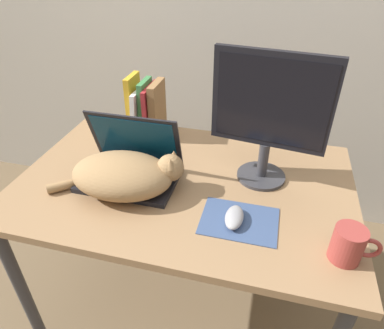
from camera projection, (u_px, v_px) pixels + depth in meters
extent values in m
cube|color=#93704C|center=(184.00, 183.00, 1.24)|extent=(1.19, 0.77, 0.03)
cylinder|color=#38383D|center=(23.00, 292.00, 1.29)|extent=(0.04, 0.04, 0.72)
cylinder|color=#38383D|center=(105.00, 187.00, 1.83)|extent=(0.04, 0.04, 0.72)
cylinder|color=#38383D|center=(316.00, 222.00, 1.60)|extent=(0.04, 0.04, 0.72)
cube|color=black|center=(130.00, 179.00, 1.22)|extent=(0.33, 0.23, 0.02)
cube|color=#28282D|center=(128.00, 179.00, 1.20)|extent=(0.27, 0.12, 0.00)
cube|color=black|center=(135.00, 140.00, 1.22)|extent=(0.33, 0.07, 0.22)
cube|color=#0A334C|center=(135.00, 141.00, 1.21)|extent=(0.30, 0.06, 0.19)
ellipsoid|color=#99754C|center=(122.00, 175.00, 1.14)|extent=(0.36, 0.26, 0.13)
sphere|color=#99754C|center=(170.00, 168.00, 1.14)|extent=(0.09, 0.09, 0.09)
cone|color=#99754C|center=(174.00, 155.00, 1.14)|extent=(0.04, 0.04, 0.03)
cone|color=#99754C|center=(170.00, 164.00, 1.09)|extent=(0.04, 0.04, 0.03)
cylinder|color=#99754C|center=(68.00, 184.00, 1.18)|extent=(0.13, 0.11, 0.03)
cylinder|color=#333338|center=(261.00, 176.00, 1.24)|extent=(0.17, 0.17, 0.01)
cylinder|color=#333338|center=(263.00, 160.00, 1.20)|extent=(0.04, 0.04, 0.13)
cube|color=black|center=(271.00, 101.00, 1.08)|extent=(0.38, 0.07, 0.32)
cube|color=black|center=(272.00, 103.00, 1.07)|extent=(0.35, 0.05, 0.28)
cube|color=#384C75|center=(239.00, 221.00, 1.05)|extent=(0.24, 0.17, 0.00)
ellipsoid|color=#99999E|center=(234.00, 217.00, 1.04)|extent=(0.06, 0.11, 0.03)
cube|color=gold|center=(134.00, 104.00, 1.46)|extent=(0.03, 0.12, 0.26)
cube|color=white|center=(140.00, 111.00, 1.47)|extent=(0.03, 0.17, 0.20)
cube|color=#387A42|center=(145.00, 108.00, 1.46)|extent=(0.03, 0.12, 0.24)
cube|color=maroon|center=(151.00, 111.00, 1.46)|extent=(0.02, 0.16, 0.22)
cube|color=olive|center=(157.00, 109.00, 1.45)|extent=(0.03, 0.14, 0.24)
cylinder|color=#993833|center=(348.00, 244.00, 0.91)|extent=(0.08, 0.08, 0.10)
torus|color=#993833|center=(369.00, 248.00, 0.90)|extent=(0.07, 0.01, 0.07)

